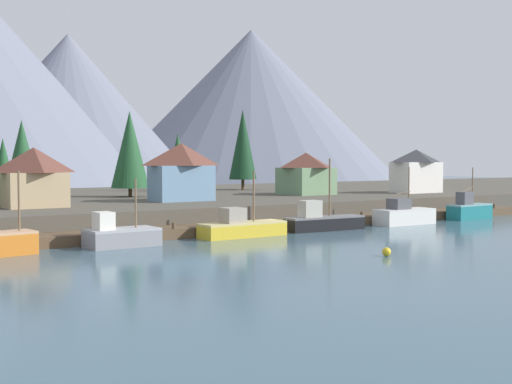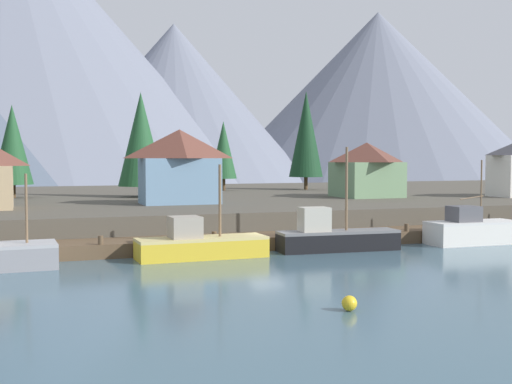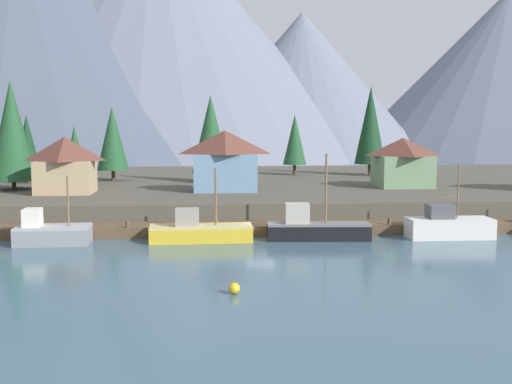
# 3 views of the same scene
# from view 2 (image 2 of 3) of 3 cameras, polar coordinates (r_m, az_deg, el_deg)

# --- Properties ---
(ground_plane) EXTENTS (400.00, 400.00, 1.00)m
(ground_plane) POSITION_cam_2_polar(r_m,az_deg,el_deg) (67.80, -4.99, -3.28)
(ground_plane) COLOR #3D5B6B
(dock) EXTENTS (80.00, 4.00, 1.60)m
(dock) POSITION_cam_2_polar(r_m,az_deg,el_deg) (50.58, 0.18, -4.27)
(dock) COLOR brown
(dock) RESTS_ON ground_plane
(shoreline_bank) EXTENTS (400.00, 56.00, 2.50)m
(shoreline_bank) POSITION_cam_2_polar(r_m,az_deg,el_deg) (79.27, -7.18, -1.11)
(shoreline_bank) COLOR #4C473D
(shoreline_bank) RESTS_ON ground_plane
(mountain_central_peak) EXTENTS (134.12, 134.12, 76.38)m
(mountain_central_peak) POSITION_cam_2_polar(r_m,az_deg,el_deg) (192.23, -20.92, 12.17)
(mountain_central_peak) COLOR slate
(mountain_central_peak) RESTS_ON ground_plane
(mountain_east_peak) EXTENTS (78.28, 78.28, 45.07)m
(mountain_east_peak) POSITION_cam_2_polar(r_m,az_deg,el_deg) (192.15, -7.08, 7.64)
(mountain_east_peak) COLOR slate
(mountain_east_peak) RESTS_ON ground_plane
(mountain_far_ridge) EXTENTS (108.06, 108.06, 55.02)m
(mountain_far_ridge) POSITION_cam_2_polar(r_m,az_deg,el_deg) (225.53, 10.44, 8.19)
(mountain_far_ridge) COLOR slate
(mountain_far_ridge) RESTS_ON ground_plane
(fishing_boat_grey) EXTENTS (6.28, 3.40, 5.90)m
(fishing_boat_grey) POSITION_cam_2_polar(r_m,az_deg,el_deg) (43.78, -21.13, -4.99)
(fishing_boat_grey) COLOR gray
(fishing_boat_grey) RESTS_ON ground_plane
(fishing_boat_yellow) EXTENTS (9.01, 2.94, 6.42)m
(fishing_boat_yellow) POSITION_cam_2_polar(r_m,az_deg,el_deg) (45.47, -4.90, -4.53)
(fishing_boat_yellow) COLOR gold
(fishing_boat_yellow) RESTS_ON ground_plane
(fishing_boat_black) EXTENTS (9.22, 2.81, 7.67)m
(fishing_boat_black) POSITION_cam_2_polar(r_m,az_deg,el_deg) (49.18, 6.81, -3.87)
(fishing_boat_black) COLOR black
(fishing_boat_black) RESTS_ON ground_plane
(fishing_boat_white) EXTENTS (7.60, 2.94, 6.70)m
(fishing_boat_white) POSITION_cam_2_polar(r_m,az_deg,el_deg) (55.53, 18.17, -3.15)
(fishing_boat_white) COLOR silver
(fishing_boat_white) RESTS_ON ground_plane
(house_green) EXTENTS (6.71, 6.72, 6.07)m
(house_green) POSITION_cam_2_polar(r_m,az_deg,el_deg) (74.53, 9.53, 1.96)
(house_green) COLOR #6B8E66
(house_green) RESTS_ON shoreline_bank
(house_blue) EXTENTS (7.59, 4.39, 7.06)m
(house_blue) POSITION_cam_2_polar(r_m,az_deg,el_deg) (63.10, -6.62, 2.26)
(house_blue) COLOR #6689A8
(house_blue) RESTS_ON shoreline_bank
(conifer_near_left) EXTENTS (5.13, 5.13, 11.65)m
(conifer_near_left) POSITION_cam_2_polar(r_m,az_deg,el_deg) (74.53, -9.90, 4.51)
(conifer_near_left) COLOR #4C3823
(conifer_near_left) RESTS_ON shoreline_bank
(conifer_mid_left) EXTENTS (3.57, 3.57, 9.25)m
(conifer_mid_left) POSITION_cam_2_polar(r_m,az_deg,el_deg) (88.06, -2.83, 3.65)
(conifer_mid_left) COLOR #4C3823
(conifer_mid_left) RESTS_ON shoreline_bank
(conifer_mid_right) EXTENTS (4.64, 4.64, 13.45)m
(conifer_mid_right) POSITION_cam_2_polar(r_m,az_deg,el_deg) (90.53, 4.35, 5.01)
(conifer_mid_right) COLOR #4C3823
(conifer_mid_right) RESTS_ON shoreline_bank
(conifer_back_right) EXTENTS (4.30, 4.30, 10.15)m
(conifer_back_right) POSITION_cam_2_polar(r_m,az_deg,el_deg) (76.50, -20.29, 3.86)
(conifer_back_right) COLOR #4C3823
(conifer_back_right) RESTS_ON shoreline_bank
(channel_buoy) EXTENTS (0.70, 0.70, 0.70)m
(channel_buoy) POSITION_cam_2_polar(r_m,az_deg,el_deg) (30.36, 8.07, -9.49)
(channel_buoy) COLOR gold
(channel_buoy) RESTS_ON ground_plane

